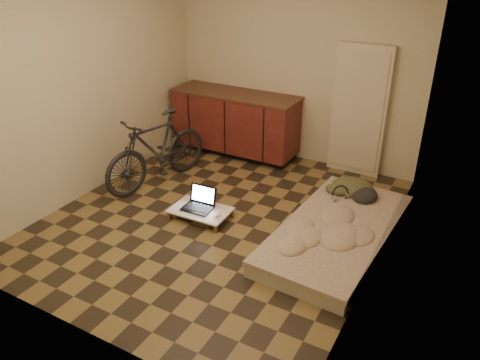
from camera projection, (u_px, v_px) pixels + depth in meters
The scene contains 10 objects.
room_shell at pixel (217, 108), 4.71m from camera, with size 3.50×4.00×2.60m.
cabinets at pixel (235, 123), 6.74m from camera, with size 1.84×0.62×0.91m.
appliance_panel at pixel (359, 111), 6.01m from camera, with size 0.70×0.10×1.70m, color beige.
bicycle at pixel (156, 146), 5.84m from camera, with size 0.47×1.59×1.03m, color black.
futon at pixel (337, 233), 4.87m from camera, with size 1.13×2.15×0.18m.
clothing_pile at pixel (356, 184), 5.41m from camera, with size 0.53×0.44×0.21m, color #404226, non-canonical shape.
headphones at pixel (340, 193), 5.29m from camera, with size 0.22×0.20×0.15m, color black, non-canonical shape.
lap_desk at pixel (201, 210), 5.26m from camera, with size 0.68×0.45×0.11m.
laptop at pixel (199, 203), 5.28m from camera, with size 0.34×0.31×0.22m.
mouse at pixel (217, 215), 5.11m from camera, with size 0.06×0.09×0.03m, color white.
Camera 1 is at (2.40, -3.84, 2.79)m, focal length 35.00 mm.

